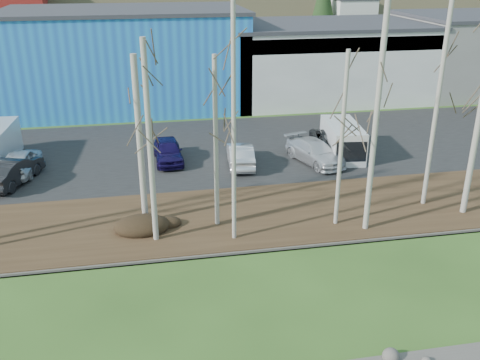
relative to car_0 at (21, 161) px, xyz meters
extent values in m
cube|color=#382616|center=(12.39, -8.05, -0.83)|extent=(80.00, 7.00, 0.15)
cube|color=black|center=(12.39, 2.45, -0.84)|extent=(80.00, 14.00, 0.14)
cube|color=blue|center=(6.39, 16.45, 3.09)|extent=(20.00, 12.00, 8.00)
cube|color=#333338|center=(6.39, 16.45, 7.24)|extent=(20.40, 12.24, 0.30)
cube|color=#B9B9B5|center=(24.39, 16.45, 2.34)|extent=(18.00, 12.00, 6.50)
cube|color=#333338|center=(24.39, 16.45, 5.74)|extent=(18.36, 12.24, 0.30)
cube|color=navy|center=(24.39, 10.55, 4.69)|extent=(17.64, 0.20, 1.20)
cube|color=slate|center=(40.39, 16.45, 2.59)|extent=(14.00, 12.00, 7.00)
ellipsoid|color=black|center=(6.97, -8.79, -0.50)|extent=(2.64, 1.86, 0.52)
cylinder|color=#ABA499|center=(7.17, -7.84, 3.32)|extent=(0.30, 0.30, 8.15)
cylinder|color=#ABA499|center=(11.17, -10.33, 4.72)|extent=(0.20, 0.20, 10.95)
cylinder|color=#ABA499|center=(7.60, -9.79, 3.80)|extent=(0.25, 0.25, 9.11)
cylinder|color=#ABA499|center=(10.61, -8.77, 3.33)|extent=(0.22, 0.22, 8.18)
cylinder|color=#ABA499|center=(16.31, -9.79, 3.43)|extent=(0.20, 0.20, 8.38)
cylinder|color=#ABA499|center=(17.54, -10.57, 4.93)|extent=(0.26, 0.26, 11.38)
cylinder|color=#ABA499|center=(23.17, -9.80, 4.07)|extent=(0.29, 0.29, 9.66)
cylinder|color=#ABA499|center=(21.68, -8.45, 5.47)|extent=(0.23, 0.23, 12.46)
imported|color=silver|center=(0.00, 0.00, 0.00)|extent=(2.14, 4.62, 1.53)
imported|color=black|center=(-0.20, -1.50, 0.00)|extent=(3.07, 4.91, 1.53)
imported|color=#190F46|center=(8.82, 0.43, -0.05)|extent=(1.81, 4.26, 1.44)
imported|color=silver|center=(13.21, -1.11, -0.06)|extent=(1.93, 4.42, 1.41)
imported|color=#262628|center=(19.74, 0.89, -0.06)|extent=(3.28, 5.43, 1.41)
imported|color=silver|center=(17.96, -1.44, -0.07)|extent=(3.33, 5.17, 1.40)
cube|color=white|center=(20.12, -0.45, 0.28)|extent=(2.59, 5.02, 2.10)
cube|color=black|center=(19.88, -2.34, 0.28)|extent=(2.01, 1.23, 1.30)
camera|label=1|loc=(7.37, -31.92, 11.18)|focal=40.00mm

